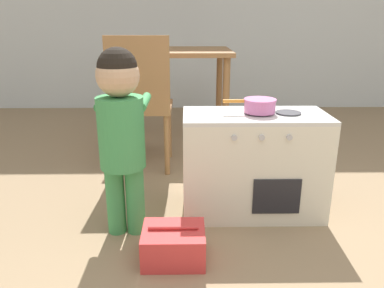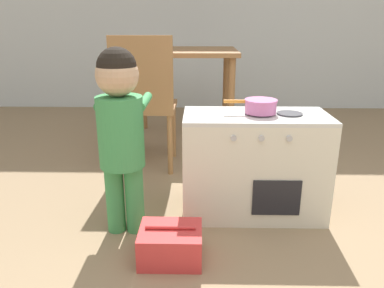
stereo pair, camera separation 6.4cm
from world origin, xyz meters
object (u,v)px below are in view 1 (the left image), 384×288
object	(u,v)px
toy_pot	(259,105)
dining_chair_near	(141,101)
play_kitchen	(253,164)
dining_table	(177,65)
toy_basket	(174,244)
cup_on_table	(151,45)
child_figure	(121,122)

from	to	relation	value
toy_pot	dining_chair_near	size ratio (longest dim) A/B	0.29
play_kitchen	dining_table	size ratio (longest dim) A/B	0.82
toy_basket	dining_chair_near	bearing A→B (deg)	103.09
play_kitchen	dining_table	distance (m)	1.46
dining_table	cup_on_table	size ratio (longest dim) A/B	10.84
toy_basket	cup_on_table	world-z (taller)	cup_on_table
child_figure	toy_basket	xyz separation A→B (m)	(0.24, -0.24, -0.49)
dining_chair_near	cup_on_table	size ratio (longest dim) A/B	11.05
toy_basket	cup_on_table	bearing A→B (deg)	97.41
dining_table	dining_chair_near	bearing A→B (deg)	-107.10
toy_pot	child_figure	size ratio (longest dim) A/B	0.30
play_kitchen	cup_on_table	world-z (taller)	cup_on_table
child_figure	dining_table	distance (m)	1.57
child_figure	cup_on_table	distance (m)	1.56
toy_basket	cup_on_table	xyz separation A→B (m)	(-0.23, 1.77, 0.74)
dining_table	cup_on_table	bearing A→B (deg)	-176.61
dining_table	toy_basket	bearing A→B (deg)	-89.27
child_figure	play_kitchen	bearing A→B (deg)	17.24
child_figure	dining_chair_near	distance (m)	0.82
child_figure	dining_table	size ratio (longest dim) A/B	1.00
dining_chair_near	play_kitchen	bearing A→B (deg)	-43.03
dining_table	cup_on_table	world-z (taller)	cup_on_table
toy_basket	dining_table	xyz separation A→B (m)	(-0.02, 1.79, 0.57)
child_figure	dining_chair_near	world-z (taller)	dining_chair_near
toy_basket	cup_on_table	size ratio (longest dim) A/B	3.28
cup_on_table	child_figure	bearing A→B (deg)	-90.41
play_kitchen	cup_on_table	xyz separation A→B (m)	(-0.65, 1.33, 0.54)
child_figure	dining_table	xyz separation A→B (m)	(0.22, 1.55, 0.08)
dining_chair_near	cup_on_table	distance (m)	0.78
child_figure	toy_basket	size ratio (longest dim) A/B	3.30
dining_chair_near	dining_table	bearing A→B (deg)	72.90
play_kitchen	dining_table	xyz separation A→B (m)	(-0.44, 1.34, 0.37)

